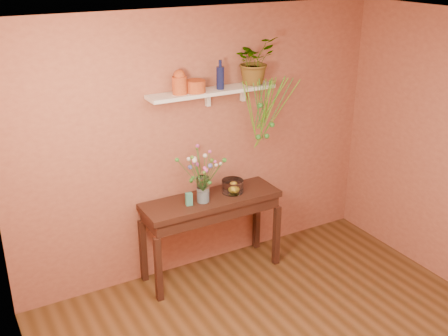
{
  "coord_description": "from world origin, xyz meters",
  "views": [
    {
      "loc": [
        -2.33,
        -2.61,
        3.19
      ],
      "look_at": [
        0.0,
        1.55,
        1.25
      ],
      "focal_mm": 43.34,
      "sensor_mm": 36.0,
      "label": 1
    }
  ],
  "objects_px": {
    "glass_bowl": "(233,187)",
    "terracotta_jug": "(180,82)",
    "spider_plant": "(254,60)",
    "bouquet": "(201,166)",
    "sideboard": "(211,209)",
    "glass_vase": "(203,191)",
    "blue_bottle": "(220,77)"
  },
  "relations": [
    {
      "from": "sideboard",
      "to": "blue_bottle",
      "type": "height_order",
      "value": "blue_bottle"
    },
    {
      "from": "sideboard",
      "to": "spider_plant",
      "type": "bearing_deg",
      "value": 13.53
    },
    {
      "from": "blue_bottle",
      "to": "spider_plant",
      "type": "xyz_separation_m",
      "value": [
        0.4,
        0.04,
        0.12
      ]
    },
    {
      "from": "blue_bottle",
      "to": "glass_vase",
      "type": "distance_m",
      "value": 1.12
    },
    {
      "from": "sideboard",
      "to": "glass_vase",
      "type": "xyz_separation_m",
      "value": [
        -0.11,
        -0.04,
        0.24
      ]
    },
    {
      "from": "glass_bowl",
      "to": "blue_bottle",
      "type": "bearing_deg",
      "value": 132.95
    },
    {
      "from": "terracotta_jug",
      "to": "blue_bottle",
      "type": "bearing_deg",
      "value": -1.86
    },
    {
      "from": "sideboard",
      "to": "bouquet",
      "type": "distance_m",
      "value": 0.51
    },
    {
      "from": "spider_plant",
      "to": "bouquet",
      "type": "bearing_deg",
      "value": -166.58
    },
    {
      "from": "sideboard",
      "to": "blue_bottle",
      "type": "distance_m",
      "value": 1.33
    },
    {
      "from": "sideboard",
      "to": "terracotta_jug",
      "type": "xyz_separation_m",
      "value": [
        -0.26,
        0.11,
        1.31
      ]
    },
    {
      "from": "terracotta_jug",
      "to": "spider_plant",
      "type": "xyz_separation_m",
      "value": [
        0.82,
        0.02,
        0.12
      ]
    },
    {
      "from": "blue_bottle",
      "to": "sideboard",
      "type": "bearing_deg",
      "value": -148.55
    },
    {
      "from": "glass_vase",
      "to": "spider_plant",
      "type": "bearing_deg",
      "value": 14.95
    },
    {
      "from": "bouquet",
      "to": "glass_vase",
      "type": "bearing_deg",
      "value": -64.16
    },
    {
      "from": "glass_vase",
      "to": "bouquet",
      "type": "xyz_separation_m",
      "value": [
        -0.01,
        0.02,
        0.26
      ]
    },
    {
      "from": "blue_bottle",
      "to": "spider_plant",
      "type": "bearing_deg",
      "value": 5.12
    },
    {
      "from": "blue_bottle",
      "to": "glass_vase",
      "type": "xyz_separation_m",
      "value": [
        -0.28,
        -0.14,
        -1.07
      ]
    },
    {
      "from": "terracotta_jug",
      "to": "sideboard",
      "type": "bearing_deg",
      "value": -23.86
    },
    {
      "from": "glass_vase",
      "to": "glass_bowl",
      "type": "distance_m",
      "value": 0.37
    },
    {
      "from": "terracotta_jug",
      "to": "blue_bottle",
      "type": "relative_size",
      "value": 0.82
    },
    {
      "from": "spider_plant",
      "to": "bouquet",
      "type": "relative_size",
      "value": 0.98
    },
    {
      "from": "glass_vase",
      "to": "bouquet",
      "type": "height_order",
      "value": "bouquet"
    },
    {
      "from": "sideboard",
      "to": "spider_plant",
      "type": "relative_size",
      "value": 3.09
    },
    {
      "from": "sideboard",
      "to": "glass_vase",
      "type": "distance_m",
      "value": 0.27
    },
    {
      "from": "glass_vase",
      "to": "glass_bowl",
      "type": "bearing_deg",
      "value": 7.79
    },
    {
      "from": "terracotta_jug",
      "to": "bouquet",
      "type": "relative_size",
      "value": 0.48
    },
    {
      "from": "blue_bottle",
      "to": "bouquet",
      "type": "bearing_deg",
      "value": -155.84
    },
    {
      "from": "sideboard",
      "to": "bouquet",
      "type": "bearing_deg",
      "value": -167.11
    },
    {
      "from": "terracotta_jug",
      "to": "glass_vase",
      "type": "height_order",
      "value": "terracotta_jug"
    },
    {
      "from": "glass_bowl",
      "to": "terracotta_jug",
      "type": "bearing_deg",
      "value": 167.94
    },
    {
      "from": "sideboard",
      "to": "glass_bowl",
      "type": "bearing_deg",
      "value": 1.12
    }
  ]
}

